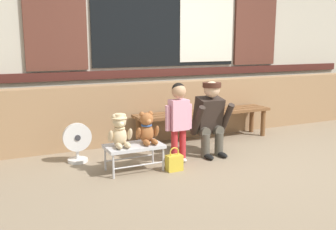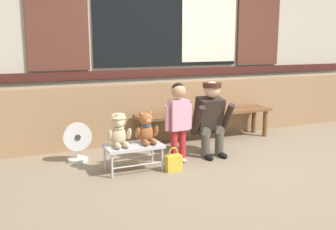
{
  "view_description": "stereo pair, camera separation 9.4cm",
  "coord_description": "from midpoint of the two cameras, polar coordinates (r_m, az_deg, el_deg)",
  "views": [
    {
      "loc": [
        -2.6,
        -3.64,
        1.43
      ],
      "look_at": [
        -0.63,
        0.49,
        0.55
      ],
      "focal_mm": 40.97,
      "sensor_mm": 36.0,
      "label": 1
    },
    {
      "loc": [
        -2.51,
        -3.68,
        1.43
      ],
      "look_at": [
        -0.63,
        0.49,
        0.55
      ],
      "focal_mm": 40.97,
      "sensor_mm": 36.0,
      "label": 2
    }
  ],
  "objects": [
    {
      "name": "wooden_bench_long",
      "position": [
        5.58,
        4.91,
        -0.08
      ],
      "size": [
        2.1,
        0.4,
        0.44
      ],
      "color": "brown",
      "rests_on": "ground"
    },
    {
      "name": "floor_fan",
      "position": [
        4.73,
        -13.91,
        -4.06
      ],
      "size": [
        0.34,
        0.24,
        0.48
      ],
      "color": "silver",
      "rests_on": "ground"
    },
    {
      "name": "teddy_bear_with_hat",
      "position": [
        4.21,
        -7.82,
        -2.38
      ],
      "size": [
        0.28,
        0.27,
        0.36
      ],
      "color": "#CCB289",
      "rests_on": "small_display_bench"
    },
    {
      "name": "teddy_bear_plain",
      "position": [
        4.31,
        -3.77,
        -2.1
      ],
      "size": [
        0.28,
        0.26,
        0.36
      ],
      "color": "#93562D",
      "rests_on": "small_display_bench"
    },
    {
      "name": "handbag_on_ground",
      "position": [
        4.33,
        0.3,
        -7.06
      ],
      "size": [
        0.18,
        0.11,
        0.27
      ],
      "color": "gold",
      "rests_on": "ground"
    },
    {
      "name": "brick_low_wall",
      "position": [
        5.78,
        1.15,
        0.86
      ],
      "size": [
        7.76,
        0.25,
        0.85
      ],
      "primitive_type": "cube",
      "color": "#997551",
      "rests_on": "ground"
    },
    {
      "name": "small_display_bench",
      "position": [
        4.31,
        -5.71,
        -4.86
      ],
      "size": [
        0.64,
        0.36,
        0.3
      ],
      "color": "#BCBCC1",
      "rests_on": "ground"
    },
    {
      "name": "child_standing",
      "position": [
        4.52,
        1.0,
        0.19
      ],
      "size": [
        0.35,
        0.18,
        0.96
      ],
      "color": "#B7282D",
      "rests_on": "ground"
    },
    {
      "name": "ground_plane",
      "position": [
        4.69,
        9.01,
        -7.02
      ],
      "size": [
        60.0,
        60.0,
        0.0
      ],
      "primitive_type": "plane",
      "color": "#84725B"
    },
    {
      "name": "adult_crouching",
      "position": [
        4.86,
        5.71,
        -0.44
      ],
      "size": [
        0.5,
        0.49,
        0.95
      ],
      "color": "#4C473D",
      "rests_on": "ground"
    },
    {
      "name": "shop_facade",
      "position": [
        6.17,
        -0.99,
        13.79
      ],
      "size": [
        7.91,
        0.26,
        3.47
      ],
      "color": "#B7B2A3",
      "rests_on": "ground"
    }
  ]
}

